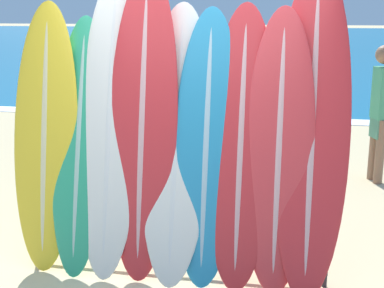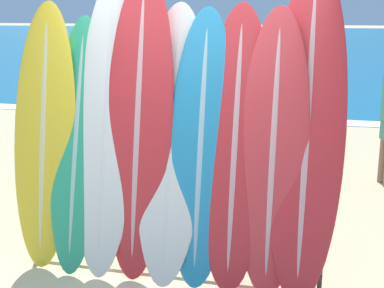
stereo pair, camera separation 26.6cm
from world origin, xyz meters
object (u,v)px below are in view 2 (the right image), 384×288
object	(u,v)px
surfboard_slot_7	(273,153)
surfboard_slot_8	(307,131)
surfboard_slot_0	(45,136)
surfboard_slot_1	(77,145)
surfboard_slot_4	(171,144)
surfboard_slot_2	(107,124)
person_far_left	(295,87)
person_far_right	(151,89)
surfboard_slot_3	(139,126)
person_mid_beach	(168,121)
surfboard_rack	(169,218)
surfboard_slot_6	(235,148)
surfboard_slot_5	(201,148)

from	to	relation	value
surfboard_slot_7	surfboard_slot_8	world-z (taller)	surfboard_slot_8
surfboard_slot_0	surfboard_slot_7	bearing A→B (deg)	-0.18
surfboard_slot_1	surfboard_slot_4	bearing A→B (deg)	1.85
surfboard_slot_2	person_far_left	size ratio (longest dim) A/B	1.60
surfboard_slot_1	person_far_right	world-z (taller)	surfboard_slot_1
surfboard_slot_3	person_mid_beach	bearing A→B (deg)	99.64
surfboard_rack	surfboard_slot_6	size ratio (longest dim) A/B	1.13
surfboard_slot_7	person_far_left	distance (m)	5.66
surfboard_slot_0	person_far_right	world-z (taller)	surfboard_slot_0
person_far_left	person_far_right	size ratio (longest dim) A/B	1.05
surfboard_slot_8	surfboard_slot_3	bearing A→B (deg)	-178.41
surfboard_slot_1	surfboard_slot_8	size ratio (longest dim) A/B	0.84
surfboard_rack	surfboard_slot_0	xyz separation A→B (m)	(-1.13, 0.01, 0.65)
person_mid_beach	person_far_left	size ratio (longest dim) A/B	1.06
surfboard_slot_6	surfboard_slot_7	xyz separation A→B (m)	(0.30, -0.01, -0.01)
surfboard_slot_5	person_far_left	bearing A→B (deg)	85.82
surfboard_rack	surfboard_slot_1	world-z (taller)	surfboard_slot_1
surfboard_slot_2	person_far_right	bearing A→B (deg)	104.38
surfboard_slot_1	surfboard_slot_5	world-z (taller)	surfboard_slot_5
surfboard_slot_5	surfboard_slot_7	xyz separation A→B (m)	(0.58, -0.01, 0.00)
surfboard_rack	person_far_left	bearing A→B (deg)	83.08
surfboard_slot_5	person_far_left	size ratio (longest dim) A/B	1.42
surfboard_slot_5	person_mid_beach	bearing A→B (deg)	114.13
person_far_left	person_far_right	distance (m)	2.60
surfboard_slot_0	surfboard_slot_6	xyz separation A→B (m)	(1.68, 0.01, -0.01)
surfboard_rack	surfboard_slot_2	distance (m)	0.95
surfboard_slot_2	person_far_left	distance (m)	5.76
surfboard_slot_0	surfboard_slot_5	world-z (taller)	surfboard_slot_0
surfboard_slot_3	person_far_right	size ratio (longest dim) A/B	1.69
surfboard_slot_0	surfboard_slot_1	bearing A→B (deg)	0.17
surfboard_slot_1	surfboard_slot_8	distance (m)	1.94
person_mid_beach	person_far_left	world-z (taller)	person_mid_beach
surfboard_slot_5	surfboard_slot_8	size ratio (longest dim) A/B	0.87
surfboard_slot_3	surfboard_slot_6	xyz separation A→B (m)	(0.82, -0.02, -0.14)
surfboard_slot_7	person_far_right	distance (m)	5.79
surfboard_slot_0	surfboard_slot_1	distance (m)	0.31
person_far_left	person_far_right	bearing A→B (deg)	-50.87
surfboard_slot_7	person_mid_beach	world-z (taller)	surfboard_slot_7
surfboard_slot_7	surfboard_slot_1	bearing A→B (deg)	179.76
surfboard_slot_8	person_mid_beach	bearing A→B (deg)	132.21
surfboard_slot_4	surfboard_slot_8	size ratio (longest dim) A/B	0.88
surfboard_slot_7	person_mid_beach	distance (m)	2.42
surfboard_slot_7	person_far_right	xyz separation A→B (m)	(-2.71, 5.11, -0.30)
surfboard_slot_2	surfboard_slot_8	size ratio (longest dim) A/B	0.98
surfboard_slot_3	person_far_left	world-z (taller)	surfboard_slot_3
surfboard_rack	surfboard_slot_8	xyz separation A→B (m)	(1.10, 0.07, 0.80)
surfboard_slot_2	surfboard_slot_7	xyz separation A→B (m)	(1.41, -0.05, -0.14)
surfboard_slot_8	person_mid_beach	size ratio (longest dim) A/B	1.54
surfboard_rack	surfboard_slot_2	xyz separation A→B (m)	(-0.55, 0.05, 0.77)
person_mid_beach	surfboard_slot_2	bearing A→B (deg)	120.40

